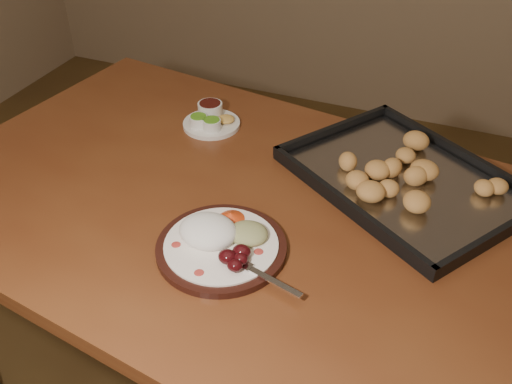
% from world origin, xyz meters
% --- Properties ---
extents(dining_table, '(1.62, 1.12, 0.75)m').
position_xyz_m(dining_table, '(0.00, 0.13, 0.65)').
color(dining_table, brown).
rests_on(dining_table, ground).
extents(dinner_plate, '(0.32, 0.26, 0.06)m').
position_xyz_m(dinner_plate, '(-0.00, -0.02, 0.77)').
color(dinner_plate, black).
rests_on(dinner_plate, dining_table).
extents(condiment_saucer, '(0.15, 0.15, 0.05)m').
position_xyz_m(condiment_saucer, '(-0.23, 0.40, 0.77)').
color(condiment_saucer, silver).
rests_on(condiment_saucer, dining_table).
extents(baking_tray, '(0.62, 0.59, 0.05)m').
position_xyz_m(baking_tray, '(0.29, 0.33, 0.77)').
color(baking_tray, black).
rests_on(baking_tray, dining_table).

